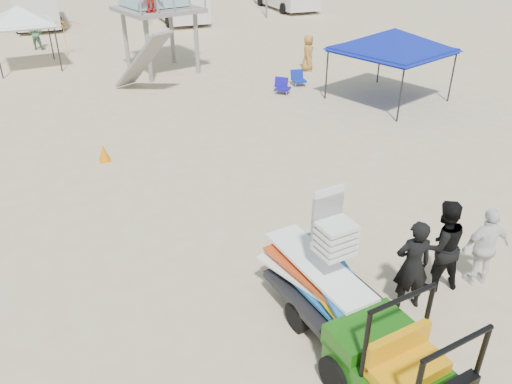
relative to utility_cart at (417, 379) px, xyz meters
name	(u,v)px	position (x,y,z in m)	size (l,w,h in m)	color
ground	(298,346)	(-0.77, 1.90, -0.89)	(140.00, 140.00, 0.00)	beige
utility_cart	(417,379)	(0.00, 0.00, 0.00)	(1.51, 2.63, 1.91)	#16540D
surf_trailer	(329,276)	(0.00, 2.34, 0.03)	(1.63, 2.70, 2.24)	black
man_left	(412,265)	(1.52, 2.04, 0.01)	(0.66, 0.43, 1.80)	black
man_mid	(441,245)	(2.37, 2.29, 0.04)	(0.91, 0.71, 1.87)	black
man_right	(485,247)	(3.22, 2.04, -0.06)	(0.97, 0.40, 1.65)	white
canopy_blue	(395,32)	(8.23, 11.99, 1.69)	(4.44, 4.44, 3.12)	black
canopy_white_c	(17,9)	(-4.52, 22.40, 1.78)	(2.88, 2.88, 3.22)	black
umbrella_b	(65,38)	(-2.66, 24.38, -0.01)	(1.93, 1.96, 1.77)	orange
cone_far	(104,153)	(-2.71, 10.54, -0.64)	(0.34, 0.34, 0.50)	orange
beach_chair_b	(298,78)	(5.94, 15.07, -0.58)	(0.62, 0.66, 0.64)	#0E269A
beach_chair_c	(282,86)	(4.83, 14.35, -0.58)	(0.74, 0.86, 0.64)	#150E9F
distant_beachgoers	(144,41)	(0.96, 22.29, -0.06)	(12.37, 10.36, 1.67)	#B97D35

